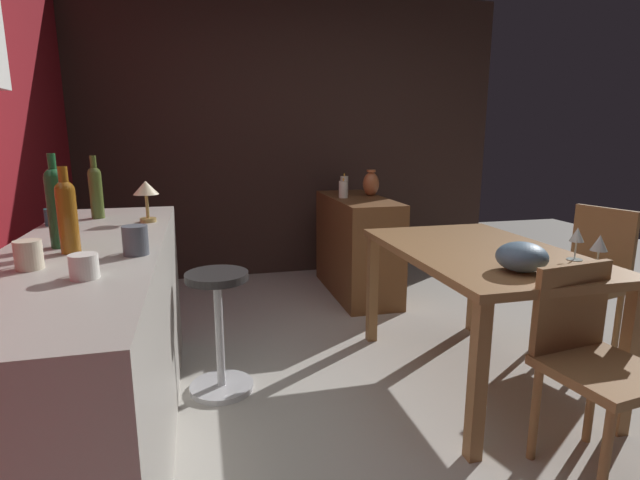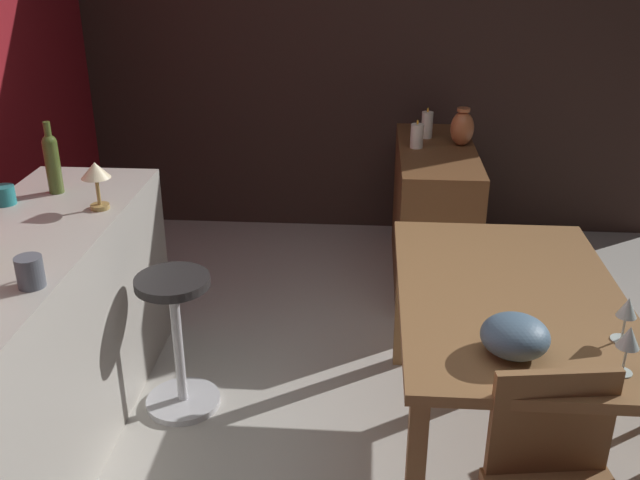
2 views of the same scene
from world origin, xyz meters
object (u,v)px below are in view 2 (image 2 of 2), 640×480
at_px(dining_table, 508,313).
at_px(cup_slate, 30,272).
at_px(fruit_bowl, 515,336).
at_px(vase_copper, 462,128).
at_px(wine_glass_left, 629,339).
at_px(wine_bottle_olive, 52,161).
at_px(counter_lamp, 96,175).
at_px(sideboard_cabinet, 433,215).
at_px(pillar_candle_tall, 417,136).
at_px(wine_glass_right, 627,310).
at_px(cup_teal, 4,195).
at_px(pillar_candle_short, 427,125).
at_px(bar_stool, 178,339).

xyz_separation_m(dining_table, cup_slate, (-0.37, 1.66, 0.30)).
distance_m(fruit_bowl, vase_copper, 2.09).
bearing_deg(fruit_bowl, dining_table, -8.76).
relative_size(wine_glass_left, fruit_bowl, 0.75).
height_order(wine_bottle_olive, counter_lamp, wine_bottle_olive).
relative_size(sideboard_cabinet, pillar_candle_tall, 6.73).
distance_m(wine_glass_right, counter_lamp, 2.11).
distance_m(wine_glass_right, cup_teal, 2.52).
height_order(pillar_candle_tall, vase_copper, vase_copper).
bearing_deg(pillar_candle_short, vase_copper, -127.30).
bearing_deg(wine_bottle_olive, cup_teal, 133.37).
bearing_deg(dining_table, wine_glass_right, -134.92).
xyz_separation_m(cup_slate, pillar_candle_tall, (1.97, -1.38, -0.06)).
bearing_deg(counter_lamp, vase_copper, -51.33).
xyz_separation_m(fruit_bowl, pillar_candle_short, (2.23, 0.14, 0.09)).
height_order(sideboard_cabinet, vase_copper, vase_copper).
relative_size(sideboard_cabinet, wine_bottle_olive, 3.38).
relative_size(fruit_bowl, wine_bottle_olive, 0.68).
bearing_deg(bar_stool, counter_lamp, 68.47).
bearing_deg(wine_glass_right, fruit_bowl, 106.16).
bearing_deg(pillar_candle_short, wine_glass_left, -168.75).
xyz_separation_m(wine_glass_right, cup_slate, (-0.06, 1.97, 0.10)).
distance_m(wine_glass_left, wine_bottle_olive, 2.44).
distance_m(dining_table, vase_copper, 1.69).
relative_size(sideboard_cabinet, bar_stool, 1.70).
bearing_deg(wine_glass_right, counter_lamp, 72.07).
bearing_deg(sideboard_cabinet, cup_teal, 122.15).
xyz_separation_m(bar_stool, counter_lamp, (0.13, 0.32, 0.71)).
bearing_deg(cup_slate, wine_glass_left, -94.05).
height_order(bar_stool, fruit_bowl, fruit_bowl).
bearing_deg(counter_lamp, cup_slate, -178.28).
xyz_separation_m(sideboard_cabinet, vase_copper, (0.08, -0.14, 0.51)).
distance_m(cup_teal, vase_copper, 2.47).
relative_size(wine_glass_left, counter_lamp, 0.80).
distance_m(sideboard_cabinet, wine_bottle_olive, 2.18).
bearing_deg(vase_copper, counter_lamp, 128.67).
xyz_separation_m(wine_glass_left, pillar_candle_short, (2.32, 0.46, 0.04)).
bearing_deg(dining_table, counter_lamp, 78.76).
height_order(dining_table, cup_slate, cup_slate).
bearing_deg(vase_copper, dining_table, -179.43).
bearing_deg(wine_bottle_olive, fruit_bowl, -116.44).
height_order(cup_slate, counter_lamp, counter_lamp).
height_order(sideboard_cabinet, bar_stool, sideboard_cabinet).
height_order(wine_glass_left, cup_teal, cup_teal).
distance_m(bar_stool, vase_copper, 2.07).
bearing_deg(fruit_bowl, bar_stool, 64.19).
distance_m(wine_glass_left, pillar_candle_tall, 2.18).
height_order(sideboard_cabinet, wine_bottle_olive, wine_bottle_olive).
bearing_deg(fruit_bowl, pillar_candle_short, 3.66).
relative_size(counter_lamp, vase_copper, 0.94).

